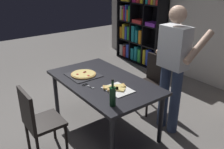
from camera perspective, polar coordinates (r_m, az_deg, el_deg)
ground_plane at (r=3.68m, az=-1.91°, el=-12.11°), size 12.00×12.00×0.00m
back_wall at (r=5.03m, az=23.55°, el=12.93°), size 6.40×0.10×2.80m
dining_table at (r=3.34m, az=-2.06°, el=-2.55°), size 1.62×0.95×0.75m
chair_near_camera at (r=3.05m, az=-17.19°, el=-9.91°), size 0.42×0.42×0.90m
chair_far_side at (r=3.98m, az=9.35°, el=-1.10°), size 0.42×0.42×0.90m
bookshelf at (r=6.04m, az=6.72°, el=11.30°), size 1.40×0.35×1.95m
person_serving_pizza at (r=3.30m, az=14.28°, el=2.49°), size 0.55×0.54×1.75m
pepperoni_pizza_on_tray at (r=3.48m, az=-6.74°, el=0.00°), size 0.42×0.42×0.04m
pizza_slices_on_towel at (r=3.05m, az=1.00°, el=-3.36°), size 0.36×0.30×0.03m
wine_bottle at (r=2.65m, az=0.15°, el=-5.04°), size 0.07×0.07×0.32m
kitchen_scissors at (r=3.17m, az=-5.95°, el=-2.55°), size 0.20×0.09×0.01m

